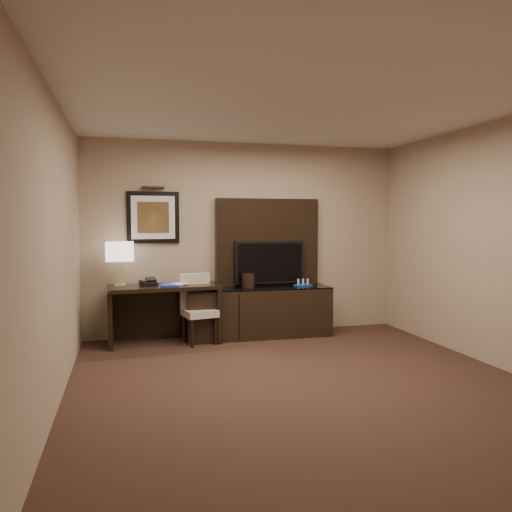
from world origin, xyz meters
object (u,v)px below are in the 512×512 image
object	(u,v)px
desk	(165,314)
desk_chair	(200,312)
table_lamp	(120,264)
tv	(269,262)
ice_bucket	(248,280)
desk_phone	(149,282)
credenza	(258,312)
minibar_tray	(303,283)

from	to	relation	value
desk	desk_chair	distance (m)	0.47
desk	table_lamp	size ratio (longest dim) A/B	2.57
tv	ice_bucket	world-z (taller)	tv
tv	table_lamp	world-z (taller)	same
table_lamp	desk_phone	world-z (taller)	table_lamp
tv	desk_phone	size ratio (longest dim) A/B	5.20
credenza	tv	distance (m)	0.72
ice_bucket	minibar_tray	distance (m)	0.80
desk	desk_chair	size ratio (longest dim) A/B	1.71
tv	desk_chair	world-z (taller)	tv
desk_phone	minibar_tray	distance (m)	2.14
table_lamp	credenza	bearing A→B (deg)	-1.24
credenza	ice_bucket	bearing A→B (deg)	-174.74
credenza	table_lamp	bearing A→B (deg)	179.93
table_lamp	tv	bearing A→B (deg)	2.81
table_lamp	desk_phone	bearing A→B (deg)	-20.19
table_lamp	ice_bucket	world-z (taller)	table_lamp
credenza	desk	bearing A→B (deg)	-176.61
credenza	desk_phone	size ratio (longest dim) A/B	10.39
credenza	desk_chair	xyz separation A→B (m)	(-0.85, -0.22, 0.07)
desk_chair	table_lamp	xyz separation A→B (m)	(-0.99, 0.25, 0.63)
tv	desk_phone	xyz separation A→B (m)	(-1.69, -0.23, -0.21)
table_lamp	desk_phone	xyz separation A→B (m)	(0.36, -0.13, -0.23)
desk_chair	desk_phone	world-z (taller)	desk_phone
tv	ice_bucket	distance (m)	0.44
tv	minibar_tray	distance (m)	0.56
desk	table_lamp	xyz separation A→B (m)	(-0.56, 0.09, 0.66)
desk	table_lamp	bearing A→B (deg)	166.90
tv	ice_bucket	size ratio (longest dim) A/B	5.05
ice_bucket	credenza	bearing A→B (deg)	4.10
table_lamp	minibar_tray	size ratio (longest dim) A/B	2.36
desk_phone	credenza	bearing A→B (deg)	-11.32
table_lamp	desk_chair	bearing A→B (deg)	-14.39
desk_phone	ice_bucket	distance (m)	1.34
credenza	desk_phone	distance (m)	1.56
desk	desk_phone	xyz separation A→B (m)	(-0.20, -0.04, 0.43)
tv	desk_phone	bearing A→B (deg)	-172.20
desk	ice_bucket	xyz separation A→B (m)	(1.14, 0.04, 0.41)
table_lamp	desk_phone	size ratio (longest dim) A/B	2.89
table_lamp	minibar_tray	xyz separation A→B (m)	(2.49, -0.06, -0.31)
desk_phone	minibar_tray	world-z (taller)	desk_phone
credenza	desk_phone	bearing A→B (deg)	-175.34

